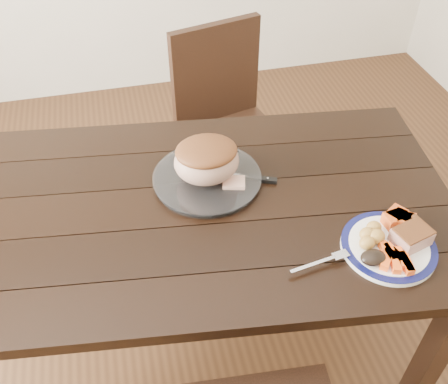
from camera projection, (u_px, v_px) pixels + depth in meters
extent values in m
plane|color=#472B16|center=(204.00, 333.00, 2.06)|extent=(4.00, 4.00, 0.00)
cube|color=black|center=(198.00, 208.00, 1.56)|extent=(1.70, 1.10, 0.04)
cube|color=black|center=(18.00, 223.00, 2.02)|extent=(0.07, 0.07, 0.71)
cube|color=black|center=(433.00, 354.00, 1.60)|extent=(0.07, 0.07, 0.71)
cube|color=black|center=(362.00, 196.00, 2.14)|extent=(0.07, 0.07, 0.71)
cube|color=black|center=(236.00, 142.00, 2.26)|extent=(0.51, 0.51, 0.04)
cube|color=black|center=(216.00, 73.00, 2.22)|extent=(0.42, 0.14, 0.46)
cube|color=black|center=(249.00, 149.00, 2.60)|extent=(0.04, 0.04, 0.43)
cube|color=black|center=(287.00, 191.00, 2.37)|extent=(0.04, 0.04, 0.43)
cube|color=black|center=(186.00, 171.00, 2.47)|extent=(0.04, 0.04, 0.43)
cube|color=black|center=(220.00, 217.00, 2.24)|extent=(0.04, 0.04, 0.43)
cylinder|color=white|center=(388.00, 247.00, 1.40)|extent=(0.27, 0.27, 0.02)
torus|color=#0C0F40|center=(389.00, 245.00, 1.40)|extent=(0.27, 0.27, 0.02)
cylinder|color=white|center=(207.00, 179.00, 1.61)|extent=(0.34, 0.34, 0.02)
cube|color=tan|center=(411.00, 237.00, 1.39)|extent=(0.11, 0.10, 0.04)
ellipsoid|color=gold|center=(367.00, 243.00, 1.37)|extent=(0.04, 0.04, 0.04)
ellipsoid|color=gold|center=(374.00, 228.00, 1.42)|extent=(0.04, 0.04, 0.04)
ellipsoid|color=gold|center=(367.00, 234.00, 1.40)|extent=(0.05, 0.04, 0.04)
ellipsoid|color=gold|center=(376.00, 236.00, 1.39)|extent=(0.05, 0.04, 0.04)
cube|color=#FF5915|center=(406.00, 263.00, 1.33)|extent=(0.03, 0.07, 0.02)
cube|color=#FF5915|center=(400.00, 258.00, 1.35)|extent=(0.03, 0.07, 0.02)
cube|color=#FF5915|center=(395.00, 262.00, 1.34)|extent=(0.04, 0.07, 0.02)
cube|color=#FF5915|center=(393.00, 253.00, 1.36)|extent=(0.04, 0.07, 0.02)
cube|color=#FF5915|center=(388.00, 252.00, 1.36)|extent=(0.02, 0.07, 0.02)
cube|color=#FF5915|center=(386.00, 259.00, 1.34)|extent=(0.06, 0.07, 0.02)
cube|color=#FF5915|center=(406.00, 263.00, 1.33)|extent=(0.02, 0.07, 0.02)
cube|color=#F0521A|center=(403.00, 220.00, 1.44)|extent=(0.07, 0.07, 0.04)
cube|color=#F0521A|center=(396.00, 216.00, 1.45)|extent=(0.07, 0.07, 0.04)
cube|color=#F0521A|center=(405.00, 222.00, 1.43)|extent=(0.07, 0.07, 0.04)
cube|color=#F0521A|center=(394.00, 220.00, 1.44)|extent=(0.06, 0.05, 0.04)
ellipsoid|color=black|center=(373.00, 258.00, 1.34)|extent=(0.07, 0.05, 0.03)
cube|color=silver|center=(313.00, 265.00, 1.34)|extent=(0.14, 0.03, 0.00)
cube|color=silver|center=(341.00, 255.00, 1.37)|extent=(0.05, 0.03, 0.00)
ellipsoid|color=tan|center=(207.00, 161.00, 1.56)|extent=(0.21, 0.18, 0.14)
cube|color=tan|center=(234.00, 183.00, 1.57)|extent=(0.08, 0.07, 0.02)
cube|color=silver|center=(210.00, 175.00, 1.64)|extent=(0.19, 0.10, 0.00)
cube|color=black|center=(258.00, 179.00, 1.61)|extent=(0.12, 0.06, 0.01)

